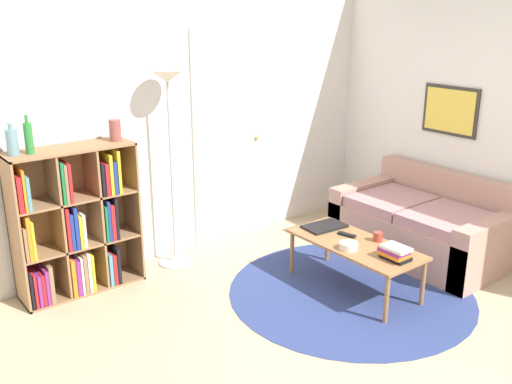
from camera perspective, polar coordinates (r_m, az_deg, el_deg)
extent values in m
plane|color=tan|center=(3.93, 14.50, -16.49)|extent=(14.00, 14.00, 0.00)
cube|color=silver|center=(5.21, -6.47, 8.10)|extent=(7.00, 0.05, 2.60)
cube|color=white|center=(5.45, -2.53, 5.52)|extent=(0.84, 0.02, 2.02)
sphere|color=tan|center=(5.61, 0.07, 5.48)|extent=(0.04, 0.04, 0.04)
cube|color=silver|center=(5.70, 18.53, 8.14)|extent=(0.05, 5.47, 2.60)
cube|color=#332D28|center=(5.64, 18.86, 7.71)|extent=(0.02, 0.57, 0.45)
cube|color=yellow|center=(5.63, 18.79, 7.70)|extent=(0.01, 0.51, 0.39)
cylinder|color=navy|center=(4.73, 9.41, -9.77)|extent=(1.96, 1.96, 0.01)
cube|color=#936B47|center=(4.58, -22.98, -3.92)|extent=(0.02, 0.34, 1.18)
cube|color=#936B47|center=(4.87, -12.34, -1.60)|extent=(0.02, 0.34, 1.18)
cube|color=#936B47|center=(4.54, -18.18, 4.13)|extent=(0.96, 0.34, 0.02)
cube|color=#936B47|center=(4.93, -16.86, -9.06)|extent=(0.96, 0.34, 0.02)
cube|color=#936B47|center=(4.85, -18.17, -2.19)|extent=(0.96, 0.02, 1.18)
cube|color=#936B47|center=(4.66, -19.25, -3.12)|extent=(0.02, 0.32, 1.14)
cube|color=#936B47|center=(4.75, -15.77, -2.36)|extent=(0.02, 0.32, 1.14)
cube|color=#936B47|center=(4.77, -17.28, -4.88)|extent=(0.92, 0.32, 0.02)
cube|color=#936B47|center=(4.64, -17.71, -0.54)|extent=(0.92, 0.32, 0.02)
cube|color=black|center=(4.70, -21.81, -8.91)|extent=(0.02, 0.21, 0.29)
cube|color=#B21E23|center=(4.73, -21.54, -8.83)|extent=(0.02, 0.25, 0.27)
cube|color=#7F287A|center=(4.73, -21.15, -8.86)|extent=(0.03, 0.24, 0.26)
cube|color=#B21E23|center=(4.74, -20.84, -8.76)|extent=(0.02, 0.25, 0.25)
cube|color=#7F287A|center=(4.73, -20.43, -8.64)|extent=(0.03, 0.21, 0.28)
cube|color=olive|center=(4.74, -20.14, -8.33)|extent=(0.03, 0.24, 0.31)
cube|color=orange|center=(4.79, -18.18, -7.85)|extent=(0.03, 0.24, 0.31)
cube|color=#7F287A|center=(4.79, -17.66, -7.90)|extent=(0.03, 0.21, 0.29)
cube|color=silver|center=(4.81, -17.46, -7.60)|extent=(0.02, 0.26, 0.31)
cube|color=olive|center=(4.81, -17.07, -7.53)|extent=(0.03, 0.23, 0.32)
cube|color=silver|center=(4.83, -16.78, -7.36)|extent=(0.02, 0.26, 0.33)
cube|color=gold|center=(4.84, -16.45, -7.38)|extent=(0.02, 0.25, 0.31)
cube|color=teal|center=(4.90, -14.84, -7.16)|extent=(0.03, 0.27, 0.27)
cube|color=#B21E23|center=(4.89, -14.33, -7.23)|extent=(0.03, 0.21, 0.26)
cube|color=black|center=(4.91, -14.09, -6.79)|extent=(0.02, 0.25, 0.31)
cube|color=olive|center=(4.55, -22.32, -4.68)|extent=(0.02, 0.20, 0.26)
cube|color=orange|center=(4.56, -22.11, -4.05)|extent=(0.03, 0.25, 0.34)
cube|color=gold|center=(4.58, -21.77, -4.22)|extent=(0.02, 0.25, 0.30)
cube|color=#B21E23|center=(4.64, -18.72, -3.28)|extent=(0.03, 0.26, 0.34)
cube|color=navy|center=(4.66, -18.37, -3.49)|extent=(0.03, 0.26, 0.29)
cube|color=navy|center=(4.64, -17.94, -3.21)|extent=(0.03, 0.23, 0.34)
cube|color=gold|center=(4.65, -17.46, -3.62)|extent=(0.03, 0.20, 0.26)
cube|color=silver|center=(4.69, -17.30, -3.37)|extent=(0.02, 0.27, 0.27)
cube|color=#196B38|center=(4.73, -15.18, -2.83)|extent=(0.02, 0.23, 0.30)
cube|color=navy|center=(4.72, -14.85, -2.63)|extent=(0.02, 0.20, 0.33)
cube|color=#B21E23|center=(4.74, -14.53, -2.72)|extent=(0.03, 0.21, 0.30)
cube|color=black|center=(4.74, -14.17, -2.40)|extent=(0.02, 0.20, 0.34)
cube|color=#B21E23|center=(4.43, -22.86, -0.05)|extent=(0.03, 0.22, 0.27)
cube|color=orange|center=(4.45, -22.58, 0.37)|extent=(0.02, 0.26, 0.31)
cube|color=teal|center=(4.43, -22.08, -0.02)|extent=(0.02, 0.19, 0.26)
cube|color=#196B38|center=(4.51, -19.17, 1.06)|extent=(0.02, 0.23, 0.32)
cube|color=olive|center=(4.51, -18.83, 0.96)|extent=(0.02, 0.22, 0.30)
cube|color=#B21E23|center=(4.53, -18.53, 1.08)|extent=(0.02, 0.24, 0.31)
cube|color=black|center=(4.61, -15.50, 1.36)|extent=(0.03, 0.22, 0.26)
cube|color=#B21E23|center=(4.65, -15.21, 1.48)|extent=(0.03, 0.27, 0.25)
cube|color=gold|center=(4.64, -14.80, 1.90)|extent=(0.03, 0.24, 0.32)
cube|color=navy|center=(4.64, -14.30, 1.56)|extent=(0.03, 0.20, 0.26)
cube|color=gold|center=(4.66, -14.07, 2.18)|extent=(0.02, 0.24, 0.34)
cylinder|color=#B7B7BC|center=(5.21, -8.02, -6.91)|extent=(0.30, 0.30, 0.01)
cylinder|color=#B7B7BC|center=(4.92, -8.44, 2.06)|extent=(0.02, 0.02, 1.60)
cone|color=white|center=(4.76, -8.89, 11.37)|extent=(0.29, 0.29, 0.10)
cube|color=tan|center=(5.48, 16.17, -4.01)|extent=(0.91, 1.52, 0.40)
cube|color=tan|center=(5.71, 18.56, -1.56)|extent=(0.16, 1.52, 0.73)
cube|color=tan|center=(5.12, 22.31, -5.41)|extent=(0.91, 0.16, 0.54)
cube|color=tan|center=(5.85, 10.93, -1.47)|extent=(0.91, 0.16, 0.54)
cube|color=tan|center=(5.17, 18.51, -2.59)|extent=(0.71, 0.58, 0.10)
cube|color=tan|center=(5.50, 13.41, -0.91)|extent=(0.71, 0.58, 0.10)
cube|color=#996B42|center=(4.63, 9.87, -5.14)|extent=(0.50, 1.11, 0.02)
cylinder|color=#996B42|center=(4.27, 12.92, -10.42)|extent=(0.04, 0.04, 0.38)
cylinder|color=#996B42|center=(4.90, 3.63, -6.07)|extent=(0.04, 0.04, 0.38)
cylinder|color=#996B42|center=(4.57, 16.35, -8.71)|extent=(0.04, 0.04, 0.38)
cylinder|color=#996B42|center=(5.17, 7.15, -4.87)|extent=(0.04, 0.04, 0.38)
cube|color=black|center=(4.89, 6.87, -3.42)|extent=(0.37, 0.25, 0.02)
cylinder|color=silver|center=(4.49, 9.25, -5.34)|extent=(0.14, 0.14, 0.05)
cube|color=black|center=(4.39, 13.78, -6.37)|extent=(0.14, 0.20, 0.03)
cube|color=orange|center=(4.38, 13.62, -6.05)|extent=(0.14, 0.20, 0.03)
cube|color=#7F287A|center=(4.37, 13.63, -5.73)|extent=(0.14, 0.20, 0.03)
cube|color=silver|center=(4.35, 13.84, -5.46)|extent=(0.14, 0.20, 0.02)
cylinder|color=#A33D33|center=(4.67, 12.10, -4.39)|extent=(0.07, 0.07, 0.07)
cube|color=black|center=(4.74, 9.06, -4.24)|extent=(0.08, 0.16, 0.02)
cylinder|color=#6B93A3|center=(4.41, -23.20, 4.57)|extent=(0.08, 0.08, 0.19)
cylinder|color=#6B93A3|center=(4.39, -23.38, 6.07)|extent=(0.03, 0.03, 0.05)
cylinder|color=#2D8438|center=(4.42, -21.78, 5.02)|extent=(0.06, 0.06, 0.23)
cylinder|color=#2D8438|center=(4.39, -21.99, 6.81)|extent=(0.02, 0.02, 0.06)
cylinder|color=#934C47|center=(4.65, -13.91, 6.02)|extent=(0.09, 0.09, 0.17)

